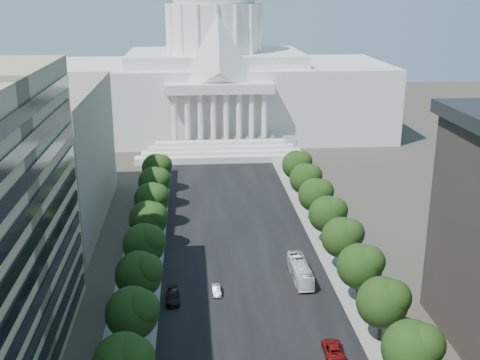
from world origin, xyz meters
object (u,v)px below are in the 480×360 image
object	(u,v)px
car_silver	(216,290)
car_red	(333,349)
city_bus	(300,271)
car_dark_b	(173,297)

from	to	relation	value
car_silver	car_red	xyz separation A→B (m)	(15.74, -19.35, 0.17)
car_red	city_bus	world-z (taller)	city_bus
car_silver	car_dark_b	size ratio (longest dim) A/B	0.70
car_silver	city_bus	xyz separation A→B (m)	(15.23, 4.08, 1.00)
car_red	car_dark_b	bearing A→B (deg)	-33.96
car_red	car_dark_b	size ratio (longest dim) A/B	1.05
car_silver	car_dark_b	world-z (taller)	car_dark_b
car_silver	city_bus	size ratio (longest dim) A/B	0.33
car_dark_b	city_bus	size ratio (longest dim) A/B	0.47
city_bus	car_dark_b	bearing A→B (deg)	-165.28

